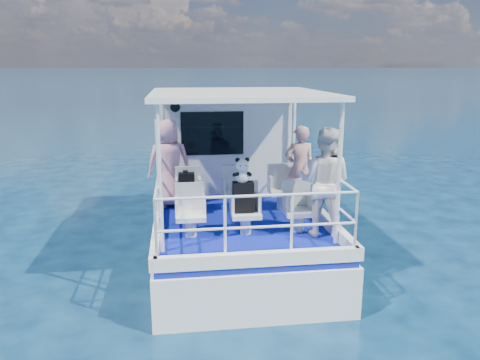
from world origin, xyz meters
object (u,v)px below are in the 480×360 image
(passenger_stbd_aft, at_px, (324,182))
(backpack_center, at_px, (243,197))
(passenger_port_fwd, at_px, (169,163))
(panda, at_px, (242,170))

(passenger_stbd_aft, distance_m, backpack_center, 1.33)
(backpack_center, bearing_deg, passenger_port_fwd, 124.16)
(passenger_port_fwd, relative_size, panda, 4.30)
(passenger_stbd_aft, xyz_separation_m, panda, (-1.31, 0.21, 0.19))
(backpack_center, xyz_separation_m, panda, (-0.02, -0.01, 0.45))
(backpack_center, bearing_deg, passenger_stbd_aft, -9.77)
(passenger_stbd_aft, bearing_deg, panda, 22.48)
(backpack_center, distance_m, panda, 0.45)
(passenger_port_fwd, distance_m, panda, 2.17)
(passenger_port_fwd, xyz_separation_m, passenger_stbd_aft, (2.50, -2.01, 0.03))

